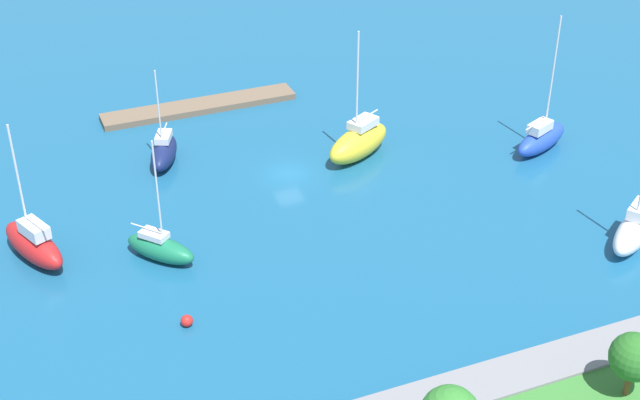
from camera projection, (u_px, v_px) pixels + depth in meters
water at (289, 174)px, 84.14m from camera, size 160.00×160.00×0.00m
pier_dock at (200, 106)px, 95.66m from camera, size 20.55×3.13×0.65m
breakwater at (461, 394)px, 58.73m from camera, size 74.62×3.37×1.02m
park_tree_east at (634, 357)px, 56.74m from camera, size 3.16×3.16×4.67m
sailboat_red_along_channel at (34, 244)px, 71.72m from camera, size 5.16×8.04×11.82m
sailboat_green_far_south at (160, 248)px, 71.94m from camera, size 5.62×6.12×10.72m
sailboat_yellow_off_beacon at (359, 142)px, 86.04m from camera, size 8.40×6.31×12.80m
sailboat_blue_lone_south at (541, 138)px, 87.35m from camera, size 7.66×5.02×13.51m
sailboat_white_mid_basin at (635, 229)px, 73.64m from camera, size 7.64×6.20×12.31m
sailboat_navy_inner_mooring at (164, 151)px, 85.31m from camera, size 4.58×6.64×9.59m
mooring_buoy_red at (187, 321)px, 65.17m from camera, size 0.90×0.90×0.90m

